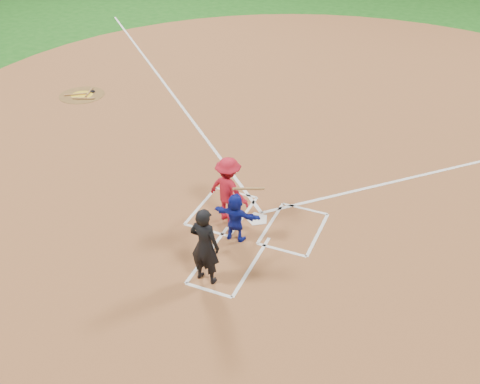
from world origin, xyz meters
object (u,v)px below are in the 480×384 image
at_px(batter_at_plate, 228,190).
at_px(umpire, 205,246).
at_px(home_plate, 257,219).
at_px(on_deck_circle, 82,95).
at_px(catcher, 235,217).

bearing_deg(batter_at_plate, umpire, -78.18).
distance_m(home_plate, batter_at_plate, 1.12).
bearing_deg(on_deck_circle, home_plate, -27.97).
bearing_deg(home_plate, batter_at_plate, 20.32).
distance_m(home_plate, umpire, 2.67).
bearing_deg(umpire, home_plate, -90.90).
height_order(home_plate, umpire, umpire).
xyz_separation_m(catcher, batter_at_plate, (-0.49, 0.68, 0.24)).
relative_size(catcher, umpire, 0.68).
bearing_deg(catcher, batter_at_plate, -55.64).
height_order(home_plate, batter_at_plate, batter_at_plate).
relative_size(umpire, batter_at_plate, 1.07).
height_order(catcher, umpire, umpire).
relative_size(home_plate, batter_at_plate, 0.35).
bearing_deg(on_deck_circle, batter_at_plate, -31.11).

